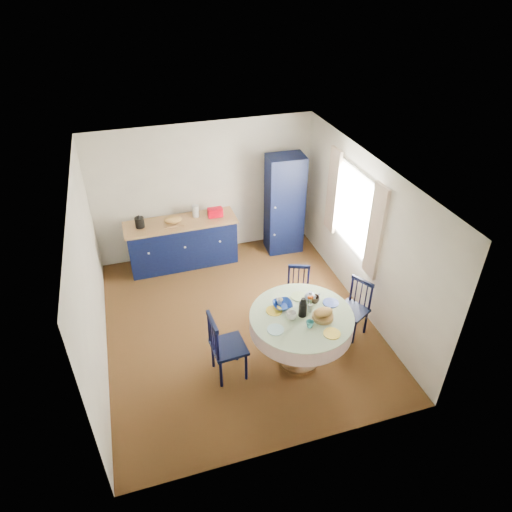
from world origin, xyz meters
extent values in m
plane|color=black|center=(0.00, 0.00, 0.00)|extent=(4.50, 4.50, 0.00)
plane|color=white|center=(0.00, 0.00, 2.50)|extent=(4.50, 4.50, 0.00)
cube|color=beige|center=(0.00, 2.25, 1.25)|extent=(4.00, 0.02, 2.50)
cube|color=beige|center=(-2.00, 0.00, 1.25)|extent=(0.02, 4.50, 2.50)
cube|color=beige|center=(2.00, 0.00, 1.25)|extent=(0.02, 4.50, 2.50)
plane|color=white|center=(2.00, 0.30, 1.50)|extent=(0.00, 1.20, 1.20)
cube|color=#EDE6C8|center=(1.92, -0.40, 1.55)|extent=(0.05, 0.34, 1.45)
cube|color=#EDE6C8|center=(1.92, 1.00, 1.55)|extent=(0.05, 0.34, 1.45)
cube|color=black|center=(-0.53, 1.90, 0.42)|extent=(1.92, 0.59, 0.84)
cube|color=#A47E4B|center=(-0.53, 1.90, 0.86)|extent=(1.98, 0.63, 0.04)
cube|color=#B20012|center=(0.10, 1.92, 0.96)|extent=(0.26, 0.14, 0.16)
cube|color=#A47E4B|center=(-0.66, 1.85, 0.89)|extent=(0.34, 0.24, 0.02)
ellipsoid|color=tan|center=(-0.66, 1.85, 0.97)|extent=(0.31, 0.20, 0.13)
cylinder|color=silver|center=(-0.23, 2.01, 0.99)|extent=(0.12, 0.12, 0.22)
cube|color=black|center=(1.40, 1.85, 0.95)|extent=(0.69, 0.51, 1.90)
cylinder|color=white|center=(1.15, 1.61, 1.04)|extent=(0.04, 0.02, 0.04)
cylinder|color=white|center=(1.15, 1.61, 0.47)|extent=(0.04, 0.02, 0.04)
cylinder|color=#553818|center=(0.61, -0.99, 0.03)|extent=(0.58, 0.58, 0.05)
cylinder|color=#553818|center=(0.61, -0.99, 0.42)|extent=(0.12, 0.12, 0.77)
cylinder|color=#553818|center=(0.61, -0.99, 0.82)|extent=(1.33, 1.33, 0.03)
cylinder|color=white|center=(0.61, -0.99, 0.72)|extent=(1.39, 1.39, 0.22)
cylinder|color=white|center=(0.61, -0.99, 0.84)|extent=(1.39, 1.39, 0.01)
cylinder|color=#96CCCF|center=(0.18, -1.16, 0.85)|extent=(0.22, 0.22, 0.01)
cylinder|color=gold|center=(0.84, -1.43, 0.85)|extent=(0.22, 0.22, 0.01)
cylinder|color=navy|center=(1.08, -0.88, 0.85)|extent=(0.22, 0.22, 0.01)
cylinder|color=#A4C481|center=(0.71, -0.62, 0.85)|extent=(0.22, 0.22, 0.01)
cylinder|color=gold|center=(0.29, -0.81, 0.85)|extent=(0.22, 0.22, 0.01)
cylinder|color=olive|center=(0.85, -1.13, 0.87)|extent=(0.28, 0.28, 0.05)
ellipsoid|color=tan|center=(0.85, -1.13, 0.95)|extent=(0.26, 0.16, 0.11)
cube|color=silver|center=(0.48, -0.93, 0.86)|extent=(0.10, 0.07, 0.04)
cylinder|color=black|center=(-0.20, -1.10, 0.24)|extent=(0.04, 0.04, 0.47)
cylinder|color=black|center=(-0.22, -0.73, 0.24)|extent=(0.04, 0.04, 0.47)
cylinder|color=black|center=(-0.55, -1.13, 0.24)|extent=(0.04, 0.04, 0.47)
cylinder|color=black|center=(-0.57, -0.76, 0.24)|extent=(0.04, 0.04, 0.47)
cube|color=black|center=(-0.39, -0.93, 0.49)|extent=(0.47, 0.49, 0.04)
cylinder|color=black|center=(-0.57, -1.13, 0.76)|extent=(0.04, 0.04, 0.53)
cylinder|color=black|center=(-0.60, -0.76, 0.76)|extent=(0.04, 0.04, 0.53)
cube|color=black|center=(-0.58, -0.94, 1.00)|extent=(0.07, 0.42, 0.07)
cylinder|color=black|center=(-0.58, -1.04, 0.73)|extent=(0.02, 0.02, 0.44)
cylinder|color=black|center=(-0.58, -0.94, 0.73)|extent=(0.02, 0.02, 0.44)
cylinder|color=black|center=(-0.59, -0.84, 0.73)|extent=(0.02, 0.02, 0.44)
cylinder|color=black|center=(0.75, -0.13, 0.19)|extent=(0.03, 0.03, 0.38)
cylinder|color=black|center=(1.04, -0.25, 0.19)|extent=(0.03, 0.03, 0.38)
cylinder|color=black|center=(0.86, 0.13, 0.19)|extent=(0.03, 0.03, 0.38)
cylinder|color=black|center=(1.14, 0.02, 0.19)|extent=(0.03, 0.03, 0.38)
cube|color=black|center=(0.95, -0.06, 0.40)|extent=(0.48, 0.47, 0.04)
cylinder|color=black|center=(0.86, 0.15, 0.62)|extent=(0.03, 0.03, 0.43)
cylinder|color=black|center=(1.15, 0.04, 0.62)|extent=(0.03, 0.03, 0.43)
cube|color=black|center=(1.00, 0.09, 0.81)|extent=(0.33, 0.16, 0.05)
cylinder|color=black|center=(0.93, 0.12, 0.60)|extent=(0.02, 0.02, 0.36)
cylinder|color=black|center=(1.00, 0.09, 0.60)|extent=(0.02, 0.02, 0.36)
cylinder|color=black|center=(1.08, 0.06, 0.60)|extent=(0.02, 0.02, 0.36)
cylinder|color=black|center=(1.34, -0.62, 0.21)|extent=(0.03, 0.03, 0.42)
cylinder|color=black|center=(1.50, -0.91, 0.21)|extent=(0.03, 0.03, 0.42)
cylinder|color=black|center=(1.62, -0.47, 0.21)|extent=(0.03, 0.03, 0.42)
cylinder|color=black|center=(1.77, -0.76, 0.21)|extent=(0.03, 0.03, 0.42)
cube|color=black|center=(1.56, -0.69, 0.44)|extent=(0.54, 0.54, 0.04)
cylinder|color=black|center=(1.63, -0.47, 0.67)|extent=(0.03, 0.03, 0.46)
cylinder|color=black|center=(1.79, -0.75, 0.67)|extent=(0.03, 0.03, 0.46)
cube|color=black|center=(1.71, -0.61, 0.88)|extent=(0.21, 0.34, 0.06)
cylinder|color=black|center=(1.67, -0.53, 0.65)|extent=(0.02, 0.02, 0.39)
cylinder|color=black|center=(1.71, -0.61, 0.65)|extent=(0.02, 0.02, 0.39)
cylinder|color=black|center=(1.75, -0.69, 0.65)|extent=(0.02, 0.02, 0.39)
imported|color=silver|center=(0.45, -1.02, 0.90)|extent=(0.13, 0.13, 0.10)
imported|color=teal|center=(0.62, -1.23, 0.89)|extent=(0.10, 0.10, 0.09)
imported|color=black|center=(0.87, -0.80, 0.90)|extent=(0.13, 0.13, 0.11)
imported|color=silver|center=(0.41, -0.69, 0.88)|extent=(0.09, 0.09, 0.08)
imported|color=navy|center=(0.42, -0.75, 0.87)|extent=(0.26, 0.26, 0.06)
camera|label=1|loc=(-1.31, -5.18, 4.87)|focal=32.00mm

